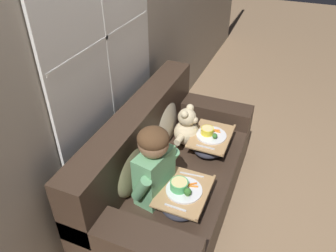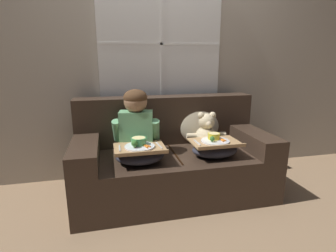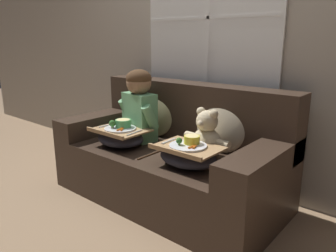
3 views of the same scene
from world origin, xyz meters
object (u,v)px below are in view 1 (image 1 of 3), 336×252
(lap_tray_teddy, at_px, (211,141))
(lap_tray_child, at_px, (184,196))
(throw_pillow_behind_child, at_px, (128,167))
(child_figure, at_px, (154,162))
(teddy_bear, at_px, (187,128))
(couch, at_px, (168,173))
(throw_pillow_behind_teddy, at_px, (164,118))

(lap_tray_teddy, bearing_deg, lap_tray_child, 179.97)
(throw_pillow_behind_child, height_order, child_figure, child_figure)
(throw_pillow_behind_child, distance_m, lap_tray_teddy, 0.77)
(teddy_bear, relative_size, lap_tray_teddy, 0.91)
(couch, height_order, lap_tray_child, couch)
(couch, distance_m, teddy_bear, 0.40)
(throw_pillow_behind_child, xyz_separation_m, teddy_bear, (0.65, -0.20, -0.05))
(lap_tray_child, bearing_deg, lap_tray_teddy, -0.03)
(teddy_bear, bearing_deg, lap_tray_child, -162.26)
(teddy_bear, xyz_separation_m, lap_tray_child, (-0.65, -0.21, -0.07))
(child_figure, bearing_deg, throw_pillow_behind_child, 89.95)
(child_figure, bearing_deg, teddy_bear, -0.34)
(couch, relative_size, lap_tray_child, 4.27)
(couch, bearing_deg, lap_tray_child, -142.96)
(lap_tray_teddy, bearing_deg, child_figure, 161.93)
(throw_pillow_behind_child, bearing_deg, lap_tray_teddy, -32.39)
(child_figure, distance_m, lap_tray_child, 0.32)
(couch, xyz_separation_m, lap_tray_teddy, (0.32, -0.24, 0.16))
(throw_pillow_behind_child, height_order, lap_tray_child, throw_pillow_behind_child)
(couch, relative_size, lap_tray_teddy, 4.19)
(couch, distance_m, lap_tray_teddy, 0.44)
(couch, xyz_separation_m, throw_pillow_behind_teddy, (0.32, 0.17, 0.29))
(throw_pillow_behind_child, relative_size, lap_tray_child, 1.07)
(throw_pillow_behind_child, bearing_deg, lap_tray_child, -90.06)
(child_figure, relative_size, lap_tray_teddy, 1.38)
(couch, relative_size, teddy_bear, 4.62)
(throw_pillow_behind_teddy, bearing_deg, lap_tray_teddy, -90.02)
(teddy_bear, height_order, lap_tray_child, teddy_bear)
(lap_tray_teddy, bearing_deg, throw_pillow_behind_child, 147.61)
(throw_pillow_behind_child, bearing_deg, teddy_bear, -17.44)
(couch, bearing_deg, teddy_bear, -6.61)
(couch, xyz_separation_m, throw_pillow_behind_child, (-0.32, 0.17, 0.29))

